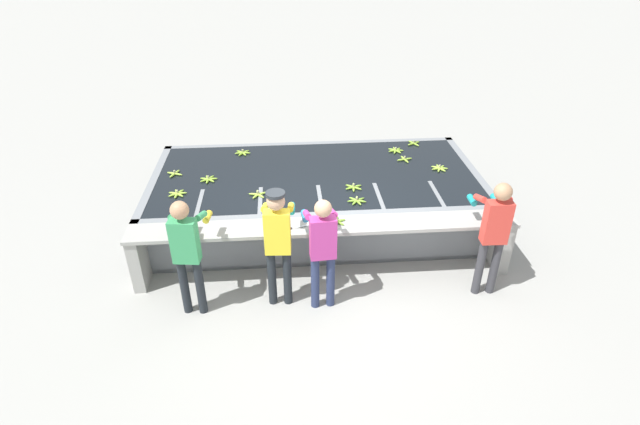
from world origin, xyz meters
TOP-DOWN VIEW (x-y plane):
  - ground_plane at (0.00, 0.00)m, footprint 80.00×80.00m
  - wash_tank at (0.00, 1.75)m, footprint 5.25×2.64m
  - work_ledge at (0.00, 0.23)m, footprint 5.25×0.45m
  - worker_0 at (-1.72, -0.36)m, footprint 0.46×0.73m
  - worker_1 at (-0.62, -0.27)m, footprint 0.43×0.73m
  - worker_2 at (-0.08, -0.37)m, footprint 0.44×0.72m
  - worker_3 at (2.12, -0.27)m, footprint 0.41×0.72m
  - banana_bunch_floating_0 at (0.52, 0.82)m, footprint 0.28×0.28m
  - banana_bunch_floating_1 at (-1.70, 1.67)m, footprint 0.28×0.28m
  - banana_bunch_floating_2 at (-0.91, 1.12)m, footprint 0.28×0.27m
  - banana_bunch_floating_3 at (1.85, 2.82)m, footprint 0.26×0.26m
  - banana_bunch_floating_4 at (1.53, 2.16)m, footprint 0.28×0.28m
  - banana_bunch_floating_5 at (0.53, 1.23)m, footprint 0.27×0.28m
  - banana_bunch_floating_6 at (-2.11, 1.24)m, footprint 0.28×0.28m
  - banana_bunch_floating_7 at (-1.22, 2.66)m, footprint 0.28×0.27m
  - banana_bunch_floating_8 at (-2.26, 1.91)m, footprint 0.27×0.27m
  - banana_bunch_floating_9 at (1.46, 2.54)m, footprint 0.28×0.28m
  - banana_bunch_floating_10 at (-0.70, 0.71)m, footprint 0.28×0.27m
  - banana_bunch_floating_11 at (2.02, 1.78)m, footprint 0.28×0.28m
  - banana_bunch_ledge_0 at (0.16, 0.27)m, footprint 0.28×0.28m
  - knife_0 at (-0.42, 0.16)m, footprint 0.34×0.13m

SIDE VIEW (x-z plane):
  - ground_plane at x=0.00m, z-range 0.00..0.00m
  - wash_tank at x=0.00m, z-range -0.01..0.85m
  - work_ledge at x=0.00m, z-range 0.20..1.05m
  - knife_0 at x=-0.42m, z-range 0.85..0.87m
  - banana_bunch_floating_0 at x=0.52m, z-range 0.83..0.90m
  - banana_bunch_floating_1 at x=-1.70m, z-range 0.83..0.90m
  - banana_bunch_floating_6 at x=-2.11m, z-range 0.83..0.90m
  - banana_bunch_floating_7 at x=-1.22m, z-range 0.83..0.90m
  - banana_bunch_floating_9 at x=1.46m, z-range 0.83..0.90m
  - banana_bunch_floating_11 at x=2.02m, z-range 0.83..0.90m
  - banana_bunch_floating_5 at x=0.53m, z-range 0.83..0.90m
  - banana_bunch_floating_2 at x=-0.91m, z-range 0.83..0.90m
  - banana_bunch_floating_10 at x=-0.70m, z-range 0.83..0.90m
  - banana_bunch_floating_3 at x=1.85m, z-range 0.83..0.90m
  - banana_bunch_floating_4 at x=1.53m, z-range 0.83..0.90m
  - banana_bunch_floating_8 at x=-2.26m, z-range 0.83..0.90m
  - banana_bunch_ledge_0 at x=0.16m, z-range 0.83..0.91m
  - worker_2 at x=-0.08m, z-range 0.15..1.73m
  - worker_0 at x=-1.72m, z-range 0.16..1.79m
  - worker_3 at x=2.12m, z-range 0.17..1.82m
  - worker_1 at x=-0.62m, z-range 0.18..1.84m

